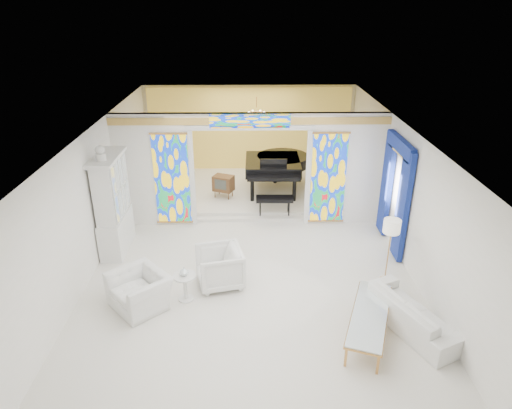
{
  "coord_description": "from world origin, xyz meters",
  "views": [
    {
      "loc": [
        -0.04,
        -9.15,
        5.56
      ],
      "look_at": [
        0.12,
        0.2,
        1.34
      ],
      "focal_mm": 32.0,
      "sensor_mm": 36.0,
      "label": 1
    }
  ],
  "objects_px": {
    "coffee_table": "(370,315)",
    "tv_console": "(223,183)",
    "armchair_left": "(140,290)",
    "armchair_right": "(220,267)",
    "china_cabinet": "(113,205)",
    "grand_piano": "(277,164)",
    "sofa": "(412,313)"
  },
  "relations": [
    {
      "from": "coffee_table",
      "to": "tv_console",
      "type": "xyz_separation_m",
      "value": [
        -2.89,
        5.93,
        0.2
      ]
    },
    {
      "from": "armchair_left",
      "to": "armchair_right",
      "type": "height_order",
      "value": "armchair_right"
    },
    {
      "from": "armchair_right",
      "to": "tv_console",
      "type": "distance_m",
      "value": 4.3
    },
    {
      "from": "china_cabinet",
      "to": "grand_piano",
      "type": "bearing_deg",
      "value": 39.22
    },
    {
      "from": "china_cabinet",
      "to": "coffee_table",
      "type": "bearing_deg",
      "value": -30.91
    },
    {
      "from": "armchair_left",
      "to": "sofa",
      "type": "bearing_deg",
      "value": 39.91
    },
    {
      "from": "armchair_left",
      "to": "armchair_right",
      "type": "bearing_deg",
      "value": 73.06
    },
    {
      "from": "armchair_left",
      "to": "tv_console",
      "type": "height_order",
      "value": "tv_console"
    },
    {
      "from": "grand_piano",
      "to": "armchair_left",
      "type": "bearing_deg",
      "value": -117.57
    },
    {
      "from": "armchair_left",
      "to": "armchair_right",
      "type": "xyz_separation_m",
      "value": [
        1.53,
        0.72,
        0.07
      ]
    },
    {
      "from": "armchair_left",
      "to": "coffee_table",
      "type": "height_order",
      "value": "armchair_left"
    },
    {
      "from": "tv_console",
      "to": "armchair_right",
      "type": "bearing_deg",
      "value": -65.28
    },
    {
      "from": "grand_piano",
      "to": "armchair_right",
      "type": "bearing_deg",
      "value": -106.22
    },
    {
      "from": "sofa",
      "to": "tv_console",
      "type": "distance_m",
      "value": 6.85
    },
    {
      "from": "sofa",
      "to": "grand_piano",
      "type": "relative_size",
      "value": 0.69
    },
    {
      "from": "armchair_right",
      "to": "coffee_table",
      "type": "xyz_separation_m",
      "value": [
        2.77,
        -1.63,
        -0.01
      ]
    },
    {
      "from": "china_cabinet",
      "to": "armchair_left",
      "type": "xyz_separation_m",
      "value": [
        1.02,
        -2.28,
        -0.82
      ]
    },
    {
      "from": "coffee_table",
      "to": "grand_piano",
      "type": "relative_size",
      "value": 0.69
    },
    {
      "from": "armchair_right",
      "to": "tv_console",
      "type": "xyz_separation_m",
      "value": [
        -0.12,
        4.3,
        0.19
      ]
    },
    {
      "from": "armchair_right",
      "to": "grand_piano",
      "type": "distance_m",
      "value": 5.12
    },
    {
      "from": "armchair_right",
      "to": "tv_console",
      "type": "relative_size",
      "value": 1.38
    },
    {
      "from": "china_cabinet",
      "to": "tv_console",
      "type": "relative_size",
      "value": 4.03
    },
    {
      "from": "armchair_left",
      "to": "grand_piano",
      "type": "xyz_separation_m",
      "value": [
        3.03,
        5.58,
        0.65
      ]
    },
    {
      "from": "sofa",
      "to": "grand_piano",
      "type": "height_order",
      "value": "grand_piano"
    },
    {
      "from": "grand_piano",
      "to": "tv_console",
      "type": "height_order",
      "value": "grand_piano"
    },
    {
      "from": "armchair_right",
      "to": "sofa",
      "type": "bearing_deg",
      "value": 55.1
    },
    {
      "from": "sofa",
      "to": "tv_console",
      "type": "bearing_deg",
      "value": 8.35
    },
    {
      "from": "tv_console",
      "to": "sofa",
      "type": "bearing_deg",
      "value": -33.79
    },
    {
      "from": "grand_piano",
      "to": "sofa",
      "type": "bearing_deg",
      "value": -70.48
    },
    {
      "from": "china_cabinet",
      "to": "coffee_table",
      "type": "relative_size",
      "value": 1.29
    },
    {
      "from": "sofa",
      "to": "tv_console",
      "type": "xyz_separation_m",
      "value": [
        -3.74,
        5.73,
        0.3
      ]
    },
    {
      "from": "armchair_left",
      "to": "sofa",
      "type": "distance_m",
      "value": 5.2
    }
  ]
}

